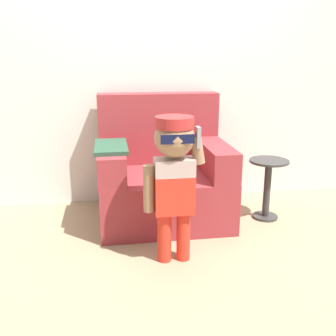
# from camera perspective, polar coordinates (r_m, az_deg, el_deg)

# --- Properties ---
(ground_plane) EXTENTS (10.00, 10.00, 0.00)m
(ground_plane) POSITION_cam_1_polar(r_m,az_deg,el_deg) (3.16, -0.14, -8.60)
(ground_plane) COLOR #998466
(wall_back) EXTENTS (10.00, 0.05, 2.60)m
(wall_back) POSITION_cam_1_polar(r_m,az_deg,el_deg) (3.57, -1.89, 15.77)
(wall_back) COLOR silver
(wall_back) RESTS_ON ground_plane
(armchair) EXTENTS (1.05, 0.87, 1.01)m
(armchair) POSITION_cam_1_polar(r_m,az_deg,el_deg) (3.27, -0.90, -1.11)
(armchair) COLOR maroon
(armchair) RESTS_ON ground_plane
(person_child) EXTENTS (0.40, 0.30, 0.97)m
(person_child) POSITION_cam_1_polar(r_m,az_deg,el_deg) (2.46, 0.86, 0.08)
(person_child) COLOR red
(person_child) RESTS_ON ground_plane
(side_table) EXTENTS (0.32, 0.32, 0.50)m
(side_table) POSITION_cam_1_polar(r_m,az_deg,el_deg) (3.34, 14.24, -2.19)
(side_table) COLOR #333333
(side_table) RESTS_ON ground_plane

